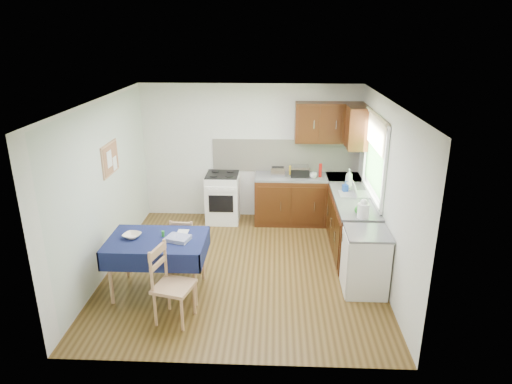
{
  "coord_description": "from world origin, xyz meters",
  "views": [
    {
      "loc": [
        0.46,
        -6.08,
        3.41
      ],
      "look_at": [
        0.19,
        0.19,
        1.15
      ],
      "focal_mm": 32.0,
      "sensor_mm": 36.0,
      "label": 1
    }
  ],
  "objects_px": {
    "dining_table": "(157,246)",
    "toaster": "(278,172)",
    "chair_near": "(170,282)",
    "dish_rack": "(354,193)",
    "chair_far": "(184,243)",
    "kettle": "(363,209)",
    "sandwich_press": "(300,171)"
  },
  "relations": [
    {
      "from": "dining_table",
      "to": "chair_near",
      "type": "relative_size",
      "value": 1.31
    },
    {
      "from": "dish_rack",
      "to": "kettle",
      "type": "height_order",
      "value": "kettle"
    },
    {
      "from": "dining_table",
      "to": "toaster",
      "type": "distance_m",
      "value": 2.92
    },
    {
      "from": "sandwich_press",
      "to": "kettle",
      "type": "xyz_separation_m",
      "value": [
        0.8,
        -1.89,
        0.03
      ]
    },
    {
      "from": "sandwich_press",
      "to": "dish_rack",
      "type": "height_order",
      "value": "dish_rack"
    },
    {
      "from": "dining_table",
      "to": "toaster",
      "type": "bearing_deg",
      "value": 72.87
    },
    {
      "from": "dining_table",
      "to": "kettle",
      "type": "height_order",
      "value": "kettle"
    },
    {
      "from": "toaster",
      "to": "kettle",
      "type": "distance_m",
      "value": 2.2
    },
    {
      "from": "chair_near",
      "to": "toaster",
      "type": "distance_m",
      "value": 3.36
    },
    {
      "from": "toaster",
      "to": "kettle",
      "type": "bearing_deg",
      "value": -68.64
    },
    {
      "from": "dish_rack",
      "to": "kettle",
      "type": "bearing_deg",
      "value": -71.47
    },
    {
      "from": "toaster",
      "to": "sandwich_press",
      "type": "distance_m",
      "value": 0.4
    },
    {
      "from": "sandwich_press",
      "to": "kettle",
      "type": "distance_m",
      "value": 2.05
    },
    {
      "from": "dish_rack",
      "to": "chair_far",
      "type": "bearing_deg",
      "value": -140.72
    },
    {
      "from": "chair_far",
      "to": "dish_rack",
      "type": "relative_size",
      "value": 1.8
    },
    {
      "from": "chair_far",
      "to": "kettle",
      "type": "xyz_separation_m",
      "value": [
        2.56,
        -0.02,
        0.58
      ]
    },
    {
      "from": "chair_near",
      "to": "toaster",
      "type": "bearing_deg",
      "value": -8.74
    },
    {
      "from": "chair_far",
      "to": "toaster",
      "type": "distance_m",
      "value": 2.35
    },
    {
      "from": "chair_near",
      "to": "dish_rack",
      "type": "bearing_deg",
      "value": -35.3
    },
    {
      "from": "toaster",
      "to": "dish_rack",
      "type": "xyz_separation_m",
      "value": [
        1.22,
        -0.92,
        -0.06
      ]
    },
    {
      "from": "dining_table",
      "to": "kettle",
      "type": "relative_size",
      "value": 4.64
    },
    {
      "from": "chair_near",
      "to": "chair_far",
      "type": "bearing_deg",
      "value": 17.43
    },
    {
      "from": "kettle",
      "to": "dining_table",
      "type": "bearing_deg",
      "value": -168.47
    },
    {
      "from": "chair_far",
      "to": "dish_rack",
      "type": "distance_m",
      "value": 2.78
    },
    {
      "from": "chair_near",
      "to": "dining_table",
      "type": "bearing_deg",
      "value": 39.54
    },
    {
      "from": "dining_table",
      "to": "dish_rack",
      "type": "distance_m",
      "value": 3.21
    },
    {
      "from": "dining_table",
      "to": "dish_rack",
      "type": "bearing_deg",
      "value": 44.43
    },
    {
      "from": "chair_far",
      "to": "chair_near",
      "type": "relative_size",
      "value": 0.85
    },
    {
      "from": "dining_table",
      "to": "chair_far",
      "type": "relative_size",
      "value": 1.55
    },
    {
      "from": "chair_far",
      "to": "toaster",
      "type": "xyz_separation_m",
      "value": [
        1.37,
        1.83,
        0.54
      ]
    },
    {
      "from": "dining_table",
      "to": "dish_rack",
      "type": "height_order",
      "value": "dish_rack"
    },
    {
      "from": "chair_near",
      "to": "sandwich_press",
      "type": "distance_m",
      "value": 3.57
    }
  ]
}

